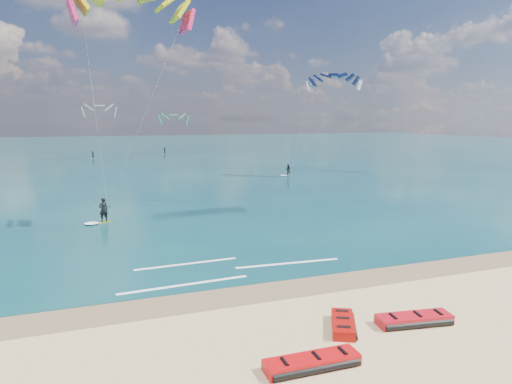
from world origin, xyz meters
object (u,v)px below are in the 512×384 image
kitesurfer_main (117,98)px  kitesurfer_far (312,119)px  packed_kite_left (312,368)px  packed_kite_right (343,329)px  packed_kite_mid (414,324)px

kitesurfer_main → kitesurfer_far: bearing=6.4°
kitesurfer_main → packed_kite_left: bearing=-112.6°
kitesurfer_main → packed_kite_right: bearing=-105.0°
packed_kite_right → kitesurfer_far: size_ratio=0.16×
packed_kite_right → packed_kite_left: bearing=159.1°
packed_kite_left → kitesurfer_far: kitesurfer_far is taller
packed_kite_left → kitesurfer_main: 23.81m
packed_kite_left → kitesurfer_main: size_ratio=0.19×
packed_kite_left → packed_kite_right: bearing=42.3°
packed_kite_mid → kitesurfer_main: bearing=123.8°
packed_kite_mid → kitesurfer_main: size_ratio=0.18×
packed_kite_right → kitesurfer_far: kitesurfer_far is taller
kitesurfer_far → packed_kite_mid: bearing=-131.8°
packed_kite_mid → kitesurfer_far: kitesurfer_far is taller
kitesurfer_far → packed_kite_right: bearing=-135.2°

